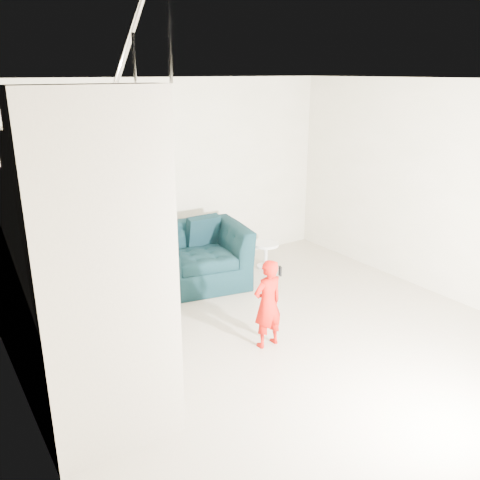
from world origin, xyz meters
name	(u,v)px	position (x,y,z in m)	size (l,w,h in m)	color
floor	(291,350)	(0.00, 0.00, 0.00)	(5.50, 5.50, 0.00)	tan
ceiling	(301,80)	(0.00, 0.00, 2.70)	(5.50, 5.50, 0.00)	silver
back_wall	(170,178)	(0.00, 2.75, 1.35)	(5.00, 5.00, 0.00)	#BAB597
left_wall	(21,283)	(-2.50, 0.00, 1.35)	(5.50, 5.50, 0.00)	#BAB597
right_wall	(455,194)	(2.50, 0.00, 1.35)	(5.50, 5.50, 0.00)	#BAB597
armchair	(199,256)	(0.05, 2.07, 0.40)	(1.24, 1.08, 0.81)	black
toddler	(268,304)	(-0.15, 0.22, 0.48)	(0.35, 0.23, 0.97)	#A90507
side_table	(266,251)	(1.16, 2.05, 0.25)	(0.38, 0.38, 0.38)	white
staircase	(75,292)	(-2.00, 0.55, 0.95)	(1.02, 3.03, 3.62)	#ADA089
cushion	(203,231)	(0.26, 2.32, 0.64)	(0.47, 0.14, 0.45)	black
throw	(160,256)	(-0.51, 2.07, 0.51)	(0.06, 0.56, 0.63)	black
phone	(280,271)	(-0.04, 0.17, 0.84)	(0.02, 0.05, 0.10)	black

